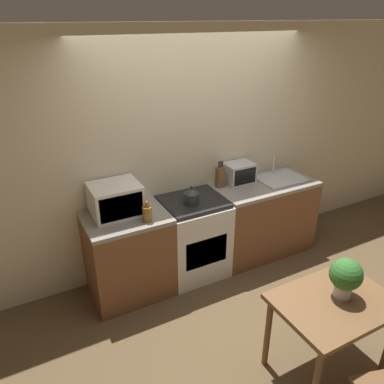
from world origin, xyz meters
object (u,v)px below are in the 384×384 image
(bottle, at_px, (147,213))
(dining_table, at_px, (333,311))
(kettle, at_px, (191,196))
(toaster_oven, at_px, (239,173))
(microwave, at_px, (115,199))
(stove_range, at_px, (193,237))

(bottle, relative_size, dining_table, 0.23)
(kettle, distance_m, toaster_oven, 0.77)
(microwave, xyz_separation_m, dining_table, (1.12, -1.76, -0.43))
(kettle, xyz_separation_m, toaster_oven, (0.73, 0.22, 0.03))
(kettle, height_order, dining_table, kettle)
(dining_table, bearing_deg, bottle, 121.41)
(kettle, bearing_deg, stove_range, 50.10)
(stove_range, height_order, toaster_oven, toaster_oven)
(microwave, bearing_deg, stove_range, -6.64)
(microwave, bearing_deg, bottle, -51.98)
(stove_range, xyz_separation_m, microwave, (-0.79, 0.09, 0.61))
(microwave, xyz_separation_m, bottle, (0.21, -0.27, -0.07))
(stove_range, bearing_deg, microwave, 173.36)
(stove_range, bearing_deg, kettle, -129.90)
(kettle, height_order, toaster_oven, toaster_oven)
(toaster_oven, xyz_separation_m, dining_table, (-0.36, -1.83, -0.40))
(toaster_oven, relative_size, dining_table, 0.37)
(toaster_oven, bearing_deg, stove_range, -166.62)
(bottle, height_order, dining_table, bottle)
(stove_range, height_order, dining_table, stove_range)
(stove_range, bearing_deg, dining_table, -78.92)
(bottle, xyz_separation_m, dining_table, (0.91, -1.48, -0.36))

